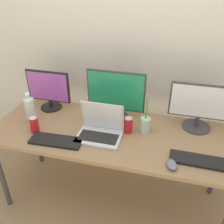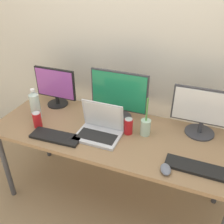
% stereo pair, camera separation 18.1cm
% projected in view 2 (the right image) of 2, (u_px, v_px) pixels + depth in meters
% --- Properties ---
extents(ground_plane, '(16.00, 16.00, 0.00)m').
position_uv_depth(ground_plane, '(112.00, 198.00, 2.29)').
color(ground_plane, '#9E7F5B').
extents(wall_back, '(7.00, 0.08, 2.60)m').
position_uv_depth(wall_back, '(138.00, 39.00, 2.09)').
color(wall_back, silver).
rests_on(wall_back, ground).
extents(work_desk, '(1.86, 0.71, 0.74)m').
position_uv_depth(work_desk, '(112.00, 138.00, 1.94)').
color(work_desk, '#424247').
rests_on(work_desk, ground).
extents(monitor_left, '(0.38, 0.19, 0.35)m').
position_uv_depth(monitor_left, '(56.00, 87.00, 2.19)').
color(monitor_left, black).
rests_on(monitor_left, work_desk).
extents(monitor_center, '(0.47, 0.21, 0.41)m').
position_uv_depth(monitor_center, '(119.00, 95.00, 1.98)').
color(monitor_center, '#38383D').
rests_on(monitor_center, work_desk).
extents(monitor_right, '(0.46, 0.22, 0.37)m').
position_uv_depth(monitor_right, '(204.00, 111.00, 1.80)').
color(monitor_right, '#38383D').
rests_on(monitor_right, work_desk).
extents(laptop_silver, '(0.32, 0.24, 0.25)m').
position_uv_depth(laptop_silver, '(100.00, 128.00, 1.85)').
color(laptop_silver, silver).
rests_on(laptop_silver, work_desk).
extents(keyboard_main, '(0.44, 0.13, 0.02)m').
position_uv_depth(keyboard_main, '(200.00, 169.00, 1.56)').
color(keyboard_main, black).
rests_on(keyboard_main, work_desk).
extents(keyboard_aux, '(0.38, 0.15, 0.02)m').
position_uv_depth(keyboard_aux, '(56.00, 137.00, 1.84)').
color(keyboard_aux, black).
rests_on(keyboard_aux, work_desk).
extents(mouse_by_keyboard, '(0.09, 0.12, 0.03)m').
position_uv_depth(mouse_by_keyboard, '(166.00, 169.00, 1.54)').
color(mouse_by_keyboard, slate).
rests_on(mouse_by_keyboard, work_desk).
extents(water_bottle, '(0.08, 0.08, 0.26)m').
position_uv_depth(water_bottle, '(35.00, 105.00, 2.02)').
color(water_bottle, silver).
rests_on(water_bottle, work_desk).
extents(soda_can_near_keyboard, '(0.07, 0.07, 0.13)m').
position_uv_depth(soda_can_near_keyboard, '(37.00, 120.00, 1.94)').
color(soda_can_near_keyboard, red).
rests_on(soda_can_near_keyboard, work_desk).
extents(soda_can_by_laptop, '(0.07, 0.07, 0.13)m').
position_uv_depth(soda_can_by_laptop, '(128.00, 126.00, 1.87)').
color(soda_can_by_laptop, red).
rests_on(soda_can_by_laptop, work_desk).
extents(bamboo_vase, '(0.08, 0.08, 0.31)m').
position_uv_depth(bamboo_vase, '(146.00, 127.00, 1.85)').
color(bamboo_vase, '#B2D1B7').
rests_on(bamboo_vase, work_desk).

